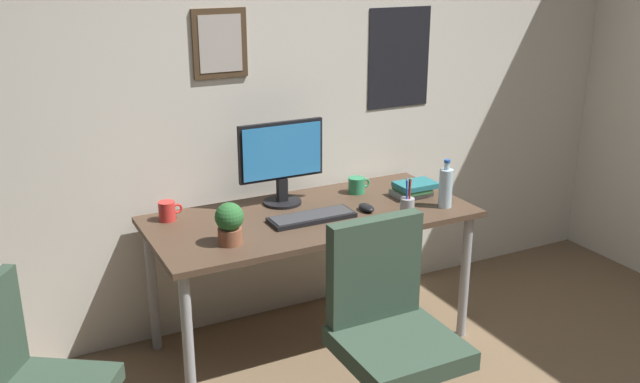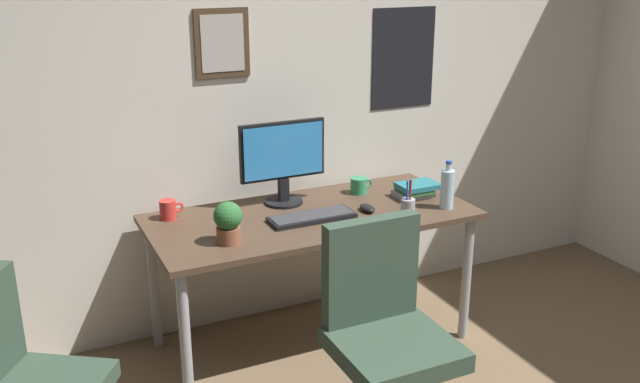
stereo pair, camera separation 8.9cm
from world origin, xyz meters
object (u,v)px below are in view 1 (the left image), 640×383
Objects in this scene: office_chair at (389,324)px; computer_mouse at (366,208)px; potted_plant at (229,222)px; coffee_mug_far at (357,185)px; water_bottle at (446,187)px; monitor at (281,159)px; pen_cup at (407,206)px; coffee_mug_near at (167,211)px; keyboard at (312,217)px; side_chair at (27,383)px; book_stack_left at (413,189)px.

office_chair is 8.64× the size of computer_mouse.
computer_mouse is 0.56× the size of potted_plant.
coffee_mug_far is 0.93m from potted_plant.
water_bottle reaches higher than office_chair.
monitor reaches higher than pen_cup.
potted_plant is (0.17, -0.41, 0.06)m from coffee_mug_near.
office_chair is 2.21× the size of keyboard.
side_chair is 1.12m from coffee_mug_near.
keyboard is (1.38, 0.48, 0.24)m from side_chair.
computer_mouse is at bearing 66.37° from office_chair.
office_chair reaches higher than coffee_mug_far.
pen_cup is at bearing -84.17° from coffee_mug_far.
coffee_mug_far is (0.42, 1.00, 0.24)m from office_chair.
coffee_mug_near is at bearing 153.80° from keyboard.
office_chair is 2.07× the size of monitor.
potted_plant is at bearing -167.55° from keyboard.
potted_plant is at bearing -173.66° from computer_mouse.
office_chair is 4.87× the size of potted_plant.
office_chair reaches higher than side_chair.
side_chair is 2.13m from water_bottle.
coffee_mug_near is 1.18m from pen_cup.
coffee_mug_far is (-0.29, 0.40, -0.06)m from water_bottle.
book_stack_left is (-0.05, 0.21, -0.07)m from water_bottle.
side_chair is 2.11m from book_stack_left.
book_stack_left is at bearing 14.19° from computer_mouse.
side_chair is at bearing -164.68° from computer_mouse.
computer_mouse is at bearing -19.40° from coffee_mug_near.
monitor is 1.82× the size of water_bottle.
side_chair is 1.90× the size of monitor.
water_bottle is at bearing 9.12° from side_chair.
monitor is at bearing 41.95° from potted_plant.
monitor reaches higher than keyboard.
potted_plant is 1.12m from book_stack_left.
coffee_mug_near is (-1.32, 0.46, -0.06)m from water_bottle.
computer_mouse is at bearing -3.29° from keyboard.
keyboard is at bearing -83.22° from monitor.
pen_cup reaches higher than keyboard.
side_chair is 6.86× the size of coffee_mug_far.
side_chair is at bearing -160.92° from keyboard.
monitor reaches higher than coffee_mug_near.
office_chair reaches higher than keyboard.
coffee_mug_far reaches higher than computer_mouse.
book_stack_left is (1.10, 0.17, -0.06)m from potted_plant.
book_stack_left is at bearing -10.77° from coffee_mug_near.
office_chair is 0.84m from potted_plant.
pen_cup reaches higher than coffee_mug_near.
side_chair reaches higher than coffee_mug_near.
computer_mouse is (1.68, 0.46, 0.24)m from side_chair.
pen_cup is at bearing 9.46° from side_chair.
keyboard is (0.03, -0.28, -0.23)m from monitor.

